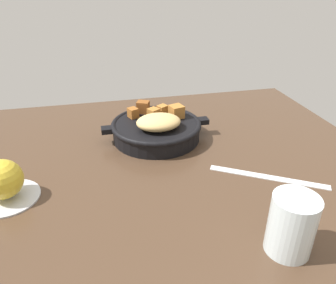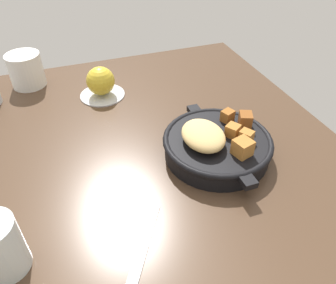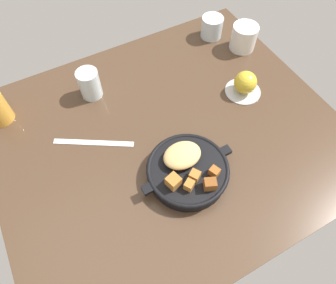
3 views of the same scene
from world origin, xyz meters
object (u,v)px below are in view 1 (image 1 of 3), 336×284
red_apple (2,179)px  water_glass_tall (292,225)px  cast_iron_skillet (157,128)px  butter_knife (268,177)px

red_apple → water_glass_tall: water_glass_tall is taller
cast_iron_skillet → butter_knife: (-17.79, 20.89, -2.64)cm
cast_iron_skillet → water_glass_tall: (-11.57, 37.97, 1.71)cm
water_glass_tall → red_apple: bearing=-27.3°
red_apple → butter_knife: size_ratio=0.31×
cast_iron_skillet → butter_knife: size_ratio=1.13×
butter_knife → water_glass_tall: size_ratio=2.48×
cast_iron_skillet → red_apple: (29.93, 16.57, 1.23)cm
butter_knife → water_glass_tall: water_glass_tall is taller
cast_iron_skillet → water_glass_tall: water_glass_tall is taller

